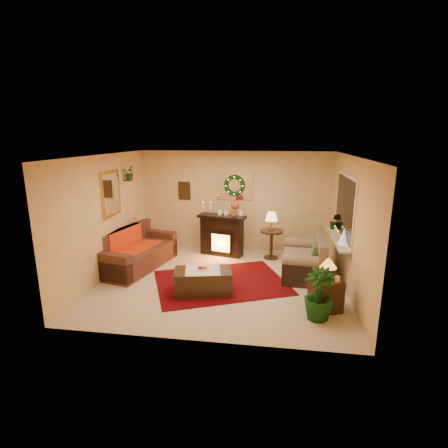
# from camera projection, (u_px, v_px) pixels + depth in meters

# --- Properties ---
(floor) EXTENTS (5.00, 5.00, 0.00)m
(floor) POSITION_uv_depth(u_px,v_px,m) (222.00, 281.00, 7.36)
(floor) COLOR beige
(floor) RESTS_ON ground
(ceiling) EXTENTS (5.00, 5.00, 0.00)m
(ceiling) POSITION_uv_depth(u_px,v_px,m) (221.00, 156.00, 6.73)
(ceiling) COLOR white
(ceiling) RESTS_ON ground
(wall_back) EXTENTS (5.00, 5.00, 0.00)m
(wall_back) POSITION_uv_depth(u_px,v_px,m) (235.00, 201.00, 9.20)
(wall_back) COLOR #EFD88C
(wall_back) RESTS_ON ground
(wall_front) EXTENTS (5.00, 5.00, 0.00)m
(wall_front) POSITION_uv_depth(u_px,v_px,m) (197.00, 258.00, 4.88)
(wall_front) COLOR #EFD88C
(wall_front) RESTS_ON ground
(wall_left) EXTENTS (4.50, 4.50, 0.00)m
(wall_left) POSITION_uv_depth(u_px,v_px,m) (105.00, 217.00, 7.40)
(wall_left) COLOR #EFD88C
(wall_left) RESTS_ON ground
(wall_right) EXTENTS (4.50, 4.50, 0.00)m
(wall_right) POSITION_uv_depth(u_px,v_px,m) (350.00, 225.00, 6.69)
(wall_right) COLOR #EFD88C
(wall_right) RESTS_ON ground
(area_rug) EXTENTS (3.17, 2.83, 0.01)m
(area_rug) POSITION_uv_depth(u_px,v_px,m) (221.00, 282.00, 7.27)
(area_rug) COLOR #50060E
(area_rug) RESTS_ON floor
(sofa) EXTENTS (1.36, 2.24, 0.90)m
(sofa) POSITION_uv_depth(u_px,v_px,m) (137.00, 250.00, 8.03)
(sofa) COLOR #44301C
(sofa) RESTS_ON floor
(red_throw) EXTENTS (0.73, 1.19, 0.02)m
(red_throw) POSITION_uv_depth(u_px,v_px,m) (136.00, 247.00, 8.16)
(red_throw) COLOR red
(red_throw) RESTS_ON sofa
(fireplace) EXTENTS (1.11, 0.58, 0.97)m
(fireplace) POSITION_uv_depth(u_px,v_px,m) (222.00, 234.00, 8.87)
(fireplace) COLOR black
(fireplace) RESTS_ON floor
(poinsettia) EXTENTS (0.22, 0.22, 0.22)m
(poinsettia) POSITION_uv_depth(u_px,v_px,m) (235.00, 205.00, 8.64)
(poinsettia) COLOR #C13E22
(poinsettia) RESTS_ON fireplace
(mantel_candle_a) EXTENTS (0.06, 0.06, 0.17)m
(mantel_candle_a) POSITION_uv_depth(u_px,v_px,m) (203.00, 206.00, 8.77)
(mantel_candle_a) COLOR white
(mantel_candle_a) RESTS_ON fireplace
(mantel_candle_b) EXTENTS (0.06, 0.06, 0.19)m
(mantel_candle_b) POSITION_uv_depth(u_px,v_px,m) (211.00, 206.00, 8.73)
(mantel_candle_b) COLOR white
(mantel_candle_b) RESTS_ON fireplace
(mantel_mirror) EXTENTS (0.92, 0.02, 0.72)m
(mantel_mirror) POSITION_uv_depth(u_px,v_px,m) (235.00, 186.00, 9.08)
(mantel_mirror) COLOR white
(mantel_mirror) RESTS_ON wall_back
(wreath) EXTENTS (0.55, 0.11, 0.55)m
(wreath) POSITION_uv_depth(u_px,v_px,m) (234.00, 186.00, 9.04)
(wreath) COLOR #194719
(wreath) RESTS_ON wall_back
(wall_art) EXTENTS (0.32, 0.03, 0.48)m
(wall_art) POSITION_uv_depth(u_px,v_px,m) (184.00, 191.00, 9.31)
(wall_art) COLOR #381E11
(wall_art) RESTS_ON wall_back
(gold_mirror) EXTENTS (0.03, 0.84, 1.00)m
(gold_mirror) POSITION_uv_depth(u_px,v_px,m) (111.00, 194.00, 7.57)
(gold_mirror) COLOR gold
(gold_mirror) RESTS_ON wall_left
(hanging_plant) EXTENTS (0.33, 0.28, 0.36)m
(hanging_plant) POSITION_uv_depth(u_px,v_px,m) (130.00, 180.00, 8.22)
(hanging_plant) COLOR #194719
(hanging_plant) RESTS_ON wall_left
(loveseat) EXTENTS (0.97, 1.57, 0.88)m
(loveseat) POSITION_uv_depth(u_px,v_px,m) (304.00, 256.00, 7.61)
(loveseat) COLOR gray
(loveseat) RESTS_ON floor
(window_frame) EXTENTS (0.03, 1.86, 1.36)m
(window_frame) POSITION_uv_depth(u_px,v_px,m) (345.00, 207.00, 7.16)
(window_frame) COLOR white
(window_frame) RESTS_ON wall_right
(window_glass) EXTENTS (0.02, 1.70, 1.22)m
(window_glass) POSITION_uv_depth(u_px,v_px,m) (344.00, 207.00, 7.16)
(window_glass) COLOR black
(window_glass) RESTS_ON wall_right
(window_sill) EXTENTS (0.22, 1.86, 0.04)m
(window_sill) POSITION_uv_depth(u_px,v_px,m) (337.00, 239.00, 7.34)
(window_sill) COLOR white
(window_sill) RESTS_ON wall_right
(mini_tree) EXTENTS (0.22, 0.22, 0.33)m
(mini_tree) POSITION_uv_depth(u_px,v_px,m) (344.00, 237.00, 6.86)
(mini_tree) COLOR white
(mini_tree) RESTS_ON window_sill
(sill_plant) EXTENTS (0.27, 0.21, 0.49)m
(sill_plant) POSITION_uv_depth(u_px,v_px,m) (334.00, 221.00, 7.97)
(sill_plant) COLOR #255024
(sill_plant) RESTS_ON window_sill
(side_table_round) EXTENTS (0.66, 0.66, 0.72)m
(side_table_round) POSITION_uv_depth(u_px,v_px,m) (271.00, 246.00, 8.66)
(side_table_round) COLOR #3B2218
(side_table_round) RESTS_ON floor
(lamp_cream) EXTENTS (0.30, 0.30, 0.47)m
(lamp_cream) POSITION_uv_depth(u_px,v_px,m) (271.00, 224.00, 8.52)
(lamp_cream) COLOR #F2D688
(lamp_cream) RESTS_ON side_table_round
(end_table_square) EXTENTS (0.60, 0.60, 0.57)m
(end_table_square) POSITION_uv_depth(u_px,v_px,m) (326.00, 295.00, 6.10)
(end_table_square) COLOR black
(end_table_square) RESTS_ON floor
(lamp_tiffany) EXTENTS (0.29, 0.29, 0.42)m
(lamp_tiffany) POSITION_uv_depth(u_px,v_px,m) (328.00, 269.00, 5.99)
(lamp_tiffany) COLOR orange
(lamp_tiffany) RESTS_ON end_table_square
(coffee_table) EXTENTS (1.20, 0.82, 0.46)m
(coffee_table) POSITION_uv_depth(u_px,v_px,m) (203.00, 282.00, 6.77)
(coffee_table) COLOR black
(coffee_table) RESTS_ON floor
(fruit_bowl) EXTENTS (0.27, 0.27, 0.06)m
(fruit_bowl) POSITION_uv_depth(u_px,v_px,m) (202.00, 270.00, 6.73)
(fruit_bowl) COLOR white
(fruit_bowl) RESTS_ON coffee_table
(floor_palm) EXTENTS (1.86, 1.86, 2.62)m
(floor_palm) POSITION_uv_depth(u_px,v_px,m) (319.00, 294.00, 5.73)
(floor_palm) COLOR #295825
(floor_palm) RESTS_ON floor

